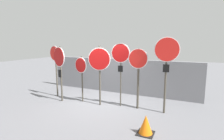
{
  "coord_description": "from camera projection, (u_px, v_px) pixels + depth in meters",
  "views": [
    {
      "loc": [
        3.41,
        -6.16,
        2.58
      ],
      "look_at": [
        0.56,
        0.0,
        1.51
      ],
      "focal_mm": 28.0,
      "sensor_mm": 36.0,
      "label": 1
    }
  ],
  "objects": [
    {
      "name": "stop_sign_3",
      "position": [
        99.0,
        64.0,
        7.0
      ],
      "size": [
        0.89,
        0.26,
        2.47
      ],
      "rotation": [
        0.0,
        0.0,
        0.25
      ],
      "color": "#474238",
      "rests_on": "ground"
    },
    {
      "name": "stop_sign_4",
      "position": [
        120.0,
        58.0,
        6.85
      ],
      "size": [
        0.77,
        0.12,
        2.56
      ],
      "rotation": [
        0.0,
        0.0,
        0.04
      ],
      "color": "#474238",
      "rests_on": "ground"
    },
    {
      "name": "ground_plane",
      "position": [
        100.0,
        105.0,
        7.34
      ],
      "size": [
        40.0,
        40.0,
        0.0
      ],
      "primitive_type": "plane",
      "color": "slate"
    },
    {
      "name": "stop_sign_2",
      "position": [
        81.0,
        69.0,
        7.49
      ],
      "size": [
        0.66,
        0.18,
        2.0
      ],
      "rotation": [
        0.0,
        0.0,
        -0.22
      ],
      "color": "#474238",
      "rests_on": "ground"
    },
    {
      "name": "fence_back",
      "position": [
        118.0,
        76.0,
        8.99
      ],
      "size": [
        7.97,
        0.12,
        1.75
      ],
      "color": "slate",
      "rests_on": "ground"
    },
    {
      "name": "traffic_cone_0",
      "position": [
        146.0,
        125.0,
        4.96
      ],
      "size": [
        0.47,
        0.47,
        0.55
      ],
      "color": "black",
      "rests_on": "ground"
    },
    {
      "name": "stop_sign_1",
      "position": [
        59.0,
        62.0,
        7.5
      ],
      "size": [
        0.82,
        0.31,
        2.42
      ],
      "rotation": [
        0.0,
        0.0,
        -0.33
      ],
      "color": "#474238",
      "rests_on": "ground"
    },
    {
      "name": "stop_sign_5",
      "position": [
        138.0,
        67.0,
        6.64
      ],
      "size": [
        0.77,
        0.15,
        2.37
      ],
      "rotation": [
        0.0,
        0.0,
        -0.02
      ],
      "color": "#474238",
      "rests_on": "ground"
    },
    {
      "name": "stop_sign_6",
      "position": [
        167.0,
        59.0,
        6.12
      ],
      "size": [
        0.87,
        0.19,
        2.78
      ],
      "rotation": [
        0.0,
        0.0,
        0.14
      ],
      "color": "#474238",
      "rests_on": "ground"
    },
    {
      "name": "stop_sign_0",
      "position": [
        55.0,
        60.0,
        8.19
      ],
      "size": [
        0.68,
        0.22,
        2.44
      ],
      "rotation": [
        0.0,
        0.0,
        -0.27
      ],
      "color": "#474238",
      "rests_on": "ground"
    }
  ]
}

